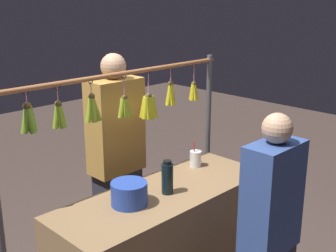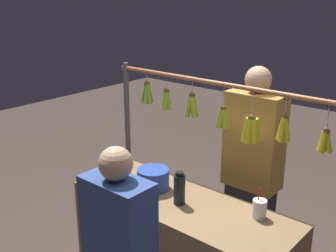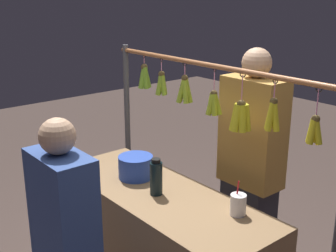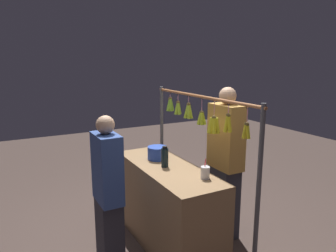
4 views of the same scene
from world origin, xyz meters
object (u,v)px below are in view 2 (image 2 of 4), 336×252
at_px(drink_cup, 259,209).
at_px(vendor_person, 251,181).
at_px(blue_bucket, 153,179).
at_px(water_bottle, 179,189).

distance_m(drink_cup, vendor_person, 0.63).
xyz_separation_m(drink_cup, vendor_person, (0.34, -0.52, -0.11)).
distance_m(blue_bucket, drink_cup, 0.78).
relative_size(water_bottle, vendor_person, 0.13).
xyz_separation_m(water_bottle, vendor_person, (-0.14, -0.70, -0.16)).
xyz_separation_m(blue_bucket, drink_cup, (-0.77, -0.13, -0.01)).
relative_size(blue_bucket, drink_cup, 1.17).
height_order(water_bottle, vendor_person, vendor_person).
distance_m(water_bottle, vendor_person, 0.73).
bearing_deg(drink_cup, vendor_person, -56.22).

